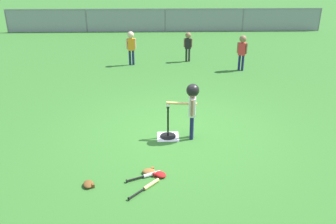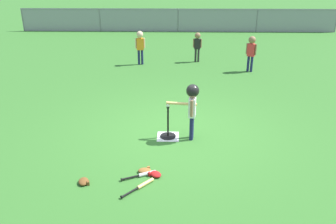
{
  "view_description": "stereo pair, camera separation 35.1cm",
  "coord_description": "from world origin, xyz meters",
  "px_view_note": "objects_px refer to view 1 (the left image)",
  "views": [
    {
      "loc": [
        -0.43,
        -6.53,
        3.27
      ],
      "look_at": [
        -0.23,
        -0.23,
        0.55
      ],
      "focal_mm": 37.06,
      "sensor_mm": 36.0,
      "label": 1
    },
    {
      "loc": [
        -0.08,
        -6.53,
        3.27
      ],
      "look_at": [
        -0.23,
        -0.23,
        0.55
      ],
      "focal_mm": 37.06,
      "sensor_mm": 36.0,
      "label": 2
    }
  ],
  "objects_px": {
    "batting_tee": "(168,132)",
    "glove_by_plate": "(89,184)",
    "spare_bat_silver": "(148,175)",
    "glove_tossed_aside": "(149,171)",
    "fielder_deep_right": "(242,48)",
    "glove_near_bats": "(160,174)",
    "batter_child": "(192,100)",
    "spare_bat_wood": "(148,186)",
    "baseball_on_tee": "(168,105)",
    "fielder_deep_left": "(188,43)",
    "fielder_deep_center": "(131,44)"
  },
  "relations": [
    {
      "from": "fielder_deep_center",
      "to": "glove_near_bats",
      "type": "distance_m",
      "value": 6.98
    },
    {
      "from": "fielder_deep_left",
      "to": "fielder_deep_right",
      "type": "relative_size",
      "value": 0.9
    },
    {
      "from": "baseball_on_tee",
      "to": "fielder_deep_center",
      "type": "xyz_separation_m",
      "value": [
        -1.09,
        5.46,
        0.05
      ]
    },
    {
      "from": "baseball_on_tee",
      "to": "glove_by_plate",
      "type": "xyz_separation_m",
      "value": [
        -1.32,
        -1.66,
        -0.66
      ]
    },
    {
      "from": "baseball_on_tee",
      "to": "batting_tee",
      "type": "bearing_deg",
      "value": -90.0
    },
    {
      "from": "batting_tee",
      "to": "glove_near_bats",
      "type": "height_order",
      "value": "batting_tee"
    },
    {
      "from": "fielder_deep_center",
      "to": "glove_tossed_aside",
      "type": "relative_size",
      "value": 5.05
    },
    {
      "from": "fielder_deep_center",
      "to": "glove_tossed_aside",
      "type": "height_order",
      "value": "fielder_deep_center"
    },
    {
      "from": "spare_bat_silver",
      "to": "glove_near_bats",
      "type": "xyz_separation_m",
      "value": [
        0.19,
        0.01,
        0.01
      ]
    },
    {
      "from": "batter_child",
      "to": "glove_by_plate",
      "type": "bearing_deg",
      "value": -138.17
    },
    {
      "from": "spare_bat_silver",
      "to": "batting_tee",
      "type": "bearing_deg",
      "value": 75.38
    },
    {
      "from": "spare_bat_silver",
      "to": "glove_tossed_aside",
      "type": "bearing_deg",
      "value": 84.84
    },
    {
      "from": "fielder_deep_left",
      "to": "glove_by_plate",
      "type": "distance_m",
      "value": 7.86
    },
    {
      "from": "fielder_deep_right",
      "to": "glove_near_bats",
      "type": "bearing_deg",
      "value": -114.04
    },
    {
      "from": "baseball_on_tee",
      "to": "glove_by_plate",
      "type": "distance_m",
      "value": 2.22
    },
    {
      "from": "fielder_deep_right",
      "to": "batting_tee",
      "type": "bearing_deg",
      "value": -118.52
    },
    {
      "from": "batter_child",
      "to": "glove_near_bats",
      "type": "relative_size",
      "value": 4.28
    },
    {
      "from": "fielder_deep_right",
      "to": "glove_near_bats",
      "type": "relative_size",
      "value": 4.28
    },
    {
      "from": "fielder_deep_left",
      "to": "spare_bat_silver",
      "type": "relative_size",
      "value": 1.82
    },
    {
      "from": "fielder_deep_left",
      "to": "glove_tossed_aside",
      "type": "relative_size",
      "value": 4.55
    },
    {
      "from": "batting_tee",
      "to": "glove_near_bats",
      "type": "xyz_separation_m",
      "value": [
        -0.18,
        -1.42,
        -0.07
      ]
    },
    {
      "from": "spare_bat_silver",
      "to": "fielder_deep_center",
      "type": "bearing_deg",
      "value": 95.91
    },
    {
      "from": "fielder_deep_right",
      "to": "spare_bat_silver",
      "type": "height_order",
      "value": "fielder_deep_right"
    },
    {
      "from": "baseball_on_tee",
      "to": "fielder_deep_left",
      "type": "bearing_deg",
      "value": 81.32
    },
    {
      "from": "fielder_deep_right",
      "to": "spare_bat_silver",
      "type": "distance_m",
      "value": 6.81
    },
    {
      "from": "baseball_on_tee",
      "to": "batter_child",
      "type": "xyz_separation_m",
      "value": [
        0.47,
        -0.07,
        0.13
      ]
    },
    {
      "from": "glove_by_plate",
      "to": "fielder_deep_left",
      "type": "bearing_deg",
      "value": 73.6
    },
    {
      "from": "baseball_on_tee",
      "to": "fielder_deep_center",
      "type": "distance_m",
      "value": 5.57
    },
    {
      "from": "fielder_deep_center",
      "to": "glove_tossed_aside",
      "type": "xyz_separation_m",
      "value": [
        0.72,
        -6.78,
        -0.71
      ]
    },
    {
      "from": "fielder_deep_right",
      "to": "spare_bat_silver",
      "type": "bearing_deg",
      "value": -115.52
    },
    {
      "from": "spare_bat_wood",
      "to": "glove_by_plate",
      "type": "relative_size",
      "value": 2.06
    },
    {
      "from": "batter_child",
      "to": "fielder_deep_right",
      "type": "distance_m",
      "value": 5.18
    },
    {
      "from": "baseball_on_tee",
      "to": "spare_bat_wood",
      "type": "relative_size",
      "value": 0.14
    },
    {
      "from": "baseball_on_tee",
      "to": "batter_child",
      "type": "height_order",
      "value": "batter_child"
    },
    {
      "from": "batter_child",
      "to": "spare_bat_silver",
      "type": "xyz_separation_m",
      "value": [
        -0.84,
        -1.36,
        -0.79
      ]
    },
    {
      "from": "batter_child",
      "to": "batting_tee",
      "type": "bearing_deg",
      "value": 172.03
    },
    {
      "from": "batting_tee",
      "to": "glove_by_plate",
      "type": "height_order",
      "value": "batting_tee"
    },
    {
      "from": "batter_child",
      "to": "baseball_on_tee",
      "type": "bearing_deg",
      "value": 172.03
    },
    {
      "from": "glove_by_plate",
      "to": "glove_tossed_aside",
      "type": "xyz_separation_m",
      "value": [
        0.96,
        0.34,
        0.0
      ]
    },
    {
      "from": "batter_child",
      "to": "fielder_deep_center",
      "type": "distance_m",
      "value": 5.74
    },
    {
      "from": "fielder_deep_right",
      "to": "spare_bat_wood",
      "type": "bearing_deg",
      "value": -114.41
    },
    {
      "from": "batter_child",
      "to": "glove_near_bats",
      "type": "distance_m",
      "value": 1.69
    },
    {
      "from": "spare_bat_wood",
      "to": "glove_near_bats",
      "type": "xyz_separation_m",
      "value": [
        0.19,
        0.31,
        0.01
      ]
    },
    {
      "from": "spare_bat_wood",
      "to": "glove_by_plate",
      "type": "xyz_separation_m",
      "value": [
        -0.95,
        0.07,
        0.01
      ]
    },
    {
      "from": "batting_tee",
      "to": "fielder_deep_center",
      "type": "bearing_deg",
      "value": 101.25
    },
    {
      "from": "batter_child",
      "to": "glove_by_plate",
      "type": "distance_m",
      "value": 2.52
    },
    {
      "from": "spare_bat_silver",
      "to": "glove_near_bats",
      "type": "distance_m",
      "value": 0.19
    },
    {
      "from": "batting_tee",
      "to": "glove_by_plate",
      "type": "distance_m",
      "value": 2.12
    },
    {
      "from": "fielder_deep_left",
      "to": "fielder_deep_center",
      "type": "height_order",
      "value": "fielder_deep_center"
    },
    {
      "from": "spare_bat_silver",
      "to": "glove_by_plate",
      "type": "height_order",
      "value": "glove_by_plate"
    }
  ]
}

